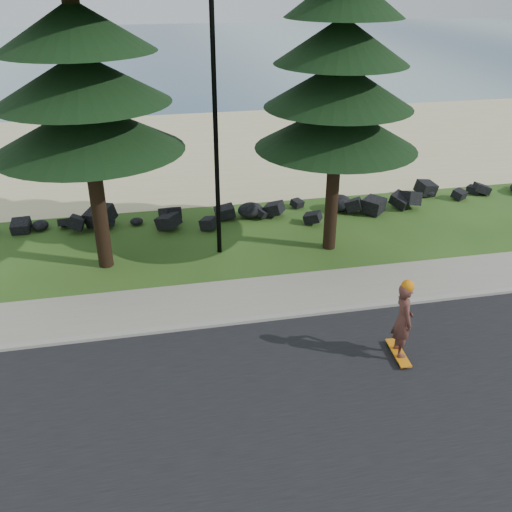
{
  "coord_description": "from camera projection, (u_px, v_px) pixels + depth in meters",
  "views": [
    {
      "loc": [
        -2.11,
        -12.87,
        8.18
      ],
      "look_at": [
        0.53,
        0.0,
        1.4
      ],
      "focal_mm": 40.0,
      "sensor_mm": 36.0,
      "label": 1
    }
  ],
  "objects": [
    {
      "name": "beach_sand",
      "position": [
        186.0,
        150.0,
        27.95
      ],
      "size": [
        160.0,
        15.0,
        0.01
      ],
      "primitive_type": "cube",
      "color": "#CABC87",
      "rests_on": "ground"
    },
    {
      "name": "lamp_post",
      "position": [
        215.0,
        122.0,
        16.22
      ],
      "size": [
        0.25,
        0.14,
        8.14
      ],
      "color": "black",
      "rests_on": "ground"
    },
    {
      "name": "kerb",
      "position": [
        243.0,
        321.0,
        14.52
      ],
      "size": [
        160.0,
        0.2,
        0.1
      ],
      "primitive_type": "cube",
      "color": "#A29E92",
      "rests_on": "ground"
    },
    {
      "name": "sidewalk",
      "position": [
        236.0,
        299.0,
        15.48
      ],
      "size": [
        160.0,
        2.0,
        0.08
      ],
      "primitive_type": "cube",
      "color": "gray",
      "rests_on": "ground"
    },
    {
      "name": "seawall_boulders",
      "position": [
        210.0,
        222.0,
        20.2
      ],
      "size": [
        60.0,
        2.4,
        1.1
      ],
      "primitive_type": null,
      "color": "black",
      "rests_on": "ground"
    },
    {
      "name": "ground",
      "position": [
        237.0,
        304.0,
        15.33
      ],
      "size": [
        160.0,
        160.0,
        0.0
      ],
      "primitive_type": "plane",
      "color": "#284E18",
      "rests_on": "ground"
    },
    {
      "name": "ocean",
      "position": [
        154.0,
        50.0,
        59.73
      ],
      "size": [
        160.0,
        58.0,
        0.01
      ],
      "primitive_type": "cube",
      "color": "#405E7A",
      "rests_on": "ground"
    },
    {
      "name": "road",
      "position": [
        275.0,
        421.0,
        11.4
      ],
      "size": [
        160.0,
        7.0,
        0.02
      ],
      "primitive_type": "cube",
      "color": "black",
      "rests_on": "ground"
    },
    {
      "name": "skateboarder",
      "position": [
        403.0,
        320.0,
        12.83
      ],
      "size": [
        0.48,
        1.1,
        2.02
      ],
      "rotation": [
        0.0,
        0.0,
        1.49
      ],
      "color": "orange",
      "rests_on": "ground"
    }
  ]
}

